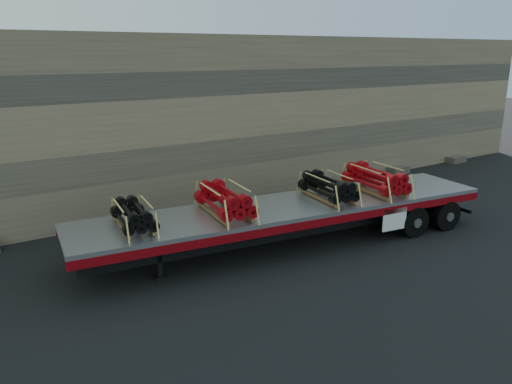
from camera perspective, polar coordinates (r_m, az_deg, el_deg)
ground at (r=16.83m, az=0.78°, el=-6.36°), size 120.00×120.00×0.00m
rock_wall at (r=21.46m, az=-9.10°, el=7.99°), size 44.00×3.00×7.00m
trailer at (r=16.84m, az=3.87°, el=-3.75°), size 14.66×4.60×1.44m
bundle_front at (r=14.73m, az=-13.82°, el=-2.70°), size 1.22×2.07×0.69m
bundle_midfront at (r=15.50m, az=-3.58°, el=-1.04°), size 1.48×2.51×0.84m
bundle_midrear at (r=17.27m, az=8.22°, el=0.49°), size 1.37×2.32×0.78m
bundle_rear at (r=18.47m, az=13.51°, el=1.36°), size 1.53×2.59×0.87m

